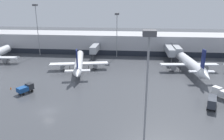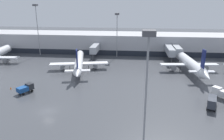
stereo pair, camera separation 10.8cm
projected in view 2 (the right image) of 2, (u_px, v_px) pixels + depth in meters
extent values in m
plane|color=#424449|center=(48.00, 111.00, 49.64)|extent=(320.00, 320.00, 0.00)
cube|color=#B2B2B7|center=(95.00, 42.00, 107.03)|extent=(160.00, 16.00, 9.00)
cube|color=#1E232D|center=(92.00, 53.00, 100.40)|extent=(156.80, 0.10, 2.40)
cube|color=#9399A0|center=(177.00, 50.00, 90.52)|extent=(2.60, 11.14, 2.80)
cylinder|color=#3F4247|center=(178.00, 60.00, 86.72)|extent=(0.44, 0.44, 3.20)
cube|color=#9399A0|center=(95.00, 48.00, 93.43)|extent=(2.60, 12.11, 2.80)
cylinder|color=#3F4247|center=(93.00, 58.00, 89.17)|extent=(0.44, 0.44, 3.20)
cube|color=#9399A0|center=(170.00, 50.00, 89.57)|extent=(2.60, 13.79, 2.80)
cylinder|color=#3F4247|center=(171.00, 61.00, 84.52)|extent=(0.44, 0.44, 3.20)
cone|color=silver|center=(10.00, 48.00, 102.53)|extent=(3.43, 3.89, 3.18)
cylinder|color=slate|center=(6.00, 60.00, 87.42)|extent=(2.05, 3.20, 1.84)
cylinder|color=#2D2D33|center=(3.00, 56.00, 96.90)|extent=(0.20, 0.20, 1.47)
cylinder|color=white|center=(79.00, 62.00, 79.64)|extent=(7.97, 25.49, 2.77)
cone|color=white|center=(80.00, 53.00, 93.15)|extent=(3.21, 3.53, 2.64)
cone|color=white|center=(77.00, 75.00, 65.60)|extent=(3.30, 4.59, 2.50)
cube|color=white|center=(79.00, 64.00, 79.20)|extent=(21.05, 7.30, 0.44)
cube|color=white|center=(78.00, 71.00, 68.45)|extent=(8.11, 3.31, 0.35)
cube|color=navy|center=(77.00, 59.00, 67.34)|extent=(0.92, 2.76, 6.22)
cylinder|color=slate|center=(63.00, 66.00, 78.87)|extent=(2.19, 3.60, 1.53)
cylinder|color=slate|center=(95.00, 65.00, 80.04)|extent=(2.19, 3.60, 1.53)
cylinder|color=#2D2D33|center=(80.00, 61.00, 88.08)|extent=(0.20, 0.20, 1.50)
cylinder|color=#2D2D33|center=(70.00, 68.00, 78.70)|extent=(0.20, 0.20, 1.50)
cylinder|color=#2D2D33|center=(88.00, 68.00, 79.37)|extent=(0.20, 0.20, 1.50)
cylinder|color=silver|center=(189.00, 62.00, 77.21)|extent=(5.91, 25.68, 3.38)
cone|color=silver|center=(177.00, 53.00, 91.12)|extent=(3.57, 4.02, 3.21)
cone|color=silver|center=(206.00, 77.00, 62.66)|extent=(3.54, 5.35, 3.04)
cube|color=silver|center=(189.00, 65.00, 76.81)|extent=(20.26, 4.40, 0.44)
cube|color=silver|center=(202.00, 72.00, 65.95)|extent=(7.74, 2.10, 0.35)
cube|color=navy|center=(203.00, 60.00, 64.81)|extent=(0.57, 2.18, 6.10)
cylinder|color=slate|center=(173.00, 67.00, 77.14)|extent=(2.11, 2.81, 1.86)
cylinder|color=slate|center=(205.00, 67.00, 77.10)|extent=(2.11, 2.81, 1.86)
cylinder|color=#2D2D33|center=(181.00, 62.00, 85.82)|extent=(0.20, 0.20, 1.69)
cylinder|color=#2D2D33|center=(180.00, 70.00, 76.73)|extent=(0.20, 0.20, 1.69)
cylinder|color=#2D2D33|center=(198.00, 70.00, 76.71)|extent=(0.20, 0.20, 1.69)
cube|color=#2D333D|center=(212.00, 100.00, 52.21)|extent=(3.04, 4.13, 1.45)
cube|color=#333842|center=(212.00, 104.00, 49.56)|extent=(2.46, 2.75, 2.03)
cylinder|color=black|center=(215.00, 110.00, 49.54)|extent=(0.48, 0.74, 0.70)
cylinder|color=black|center=(207.00, 108.00, 50.25)|extent=(0.48, 0.74, 0.70)
cylinder|color=black|center=(216.00, 103.00, 52.75)|extent=(0.48, 0.74, 0.70)
cylinder|color=black|center=(208.00, 102.00, 53.46)|extent=(0.48, 0.74, 0.70)
cube|color=silver|center=(217.00, 91.00, 56.60)|extent=(2.56, 2.61, 2.05)
cylinder|color=black|center=(214.00, 96.00, 56.67)|extent=(0.64, 0.70, 0.70)
cylinder|color=black|center=(217.00, 95.00, 57.49)|extent=(0.64, 0.70, 0.70)
cube|color=#19478C|center=(22.00, 89.00, 58.53)|extent=(3.09, 3.31, 1.22)
cube|color=#26282D|center=(30.00, 86.00, 60.09)|extent=(2.47, 2.38, 1.66)
cylinder|color=black|center=(28.00, 89.00, 61.02)|extent=(0.58, 0.73, 0.70)
cylinder|color=black|center=(32.00, 91.00, 59.98)|extent=(0.58, 0.73, 0.70)
cylinder|color=black|center=(19.00, 92.00, 58.98)|extent=(0.58, 0.73, 0.70)
cylinder|color=black|center=(23.00, 94.00, 57.95)|extent=(0.58, 0.73, 0.70)
cone|color=orange|center=(11.00, 88.00, 62.01)|extent=(0.42, 0.42, 0.70)
cone|color=orange|center=(88.00, 71.00, 77.40)|extent=(0.40, 0.40, 0.63)
cylinder|color=gray|center=(117.00, 36.00, 94.88)|extent=(0.30, 0.30, 18.25)
cube|color=#4C4C51|center=(117.00, 14.00, 91.98)|extent=(1.80, 1.80, 0.80)
cylinder|color=gray|center=(145.00, 102.00, 32.05)|extent=(0.30, 0.30, 19.52)
cube|color=#4C4C51|center=(149.00, 33.00, 28.96)|extent=(1.80, 1.80, 0.80)
cylinder|color=gray|center=(38.00, 31.00, 97.71)|extent=(0.30, 0.30, 21.79)
cube|color=#4C4C51|center=(35.00, 5.00, 94.28)|extent=(1.80, 1.80, 0.80)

